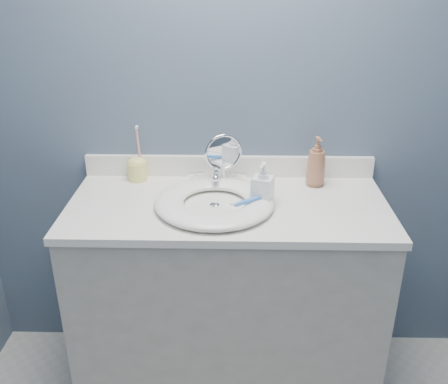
{
  "coord_description": "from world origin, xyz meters",
  "views": [
    {
      "loc": [
        0.02,
        -0.73,
        1.72
      ],
      "look_at": [
        -0.01,
        0.94,
        0.94
      ],
      "focal_mm": 40.0,
      "sensor_mm": 36.0,
      "label": 1
    }
  ],
  "objects_px": {
    "makeup_mirror": "(223,159)",
    "toothbrush_holder": "(137,168)",
    "soap_bottle_clear": "(263,184)",
    "soap_bottle_amber": "(316,162)"
  },
  "relations": [
    {
      "from": "soap_bottle_clear",
      "to": "soap_bottle_amber",
      "type": "bearing_deg",
      "value": 56.94
    },
    {
      "from": "soap_bottle_amber",
      "to": "toothbrush_holder",
      "type": "height_order",
      "value": "toothbrush_holder"
    },
    {
      "from": "toothbrush_holder",
      "to": "soap_bottle_clear",
      "type": "bearing_deg",
      "value": -23.31
    },
    {
      "from": "makeup_mirror",
      "to": "toothbrush_holder",
      "type": "xyz_separation_m",
      "value": [
        -0.36,
        0.07,
        -0.07
      ]
    },
    {
      "from": "toothbrush_holder",
      "to": "soap_bottle_amber",
      "type": "bearing_deg",
      "value": -2.86
    },
    {
      "from": "soap_bottle_amber",
      "to": "toothbrush_holder",
      "type": "bearing_deg",
      "value": 167.59
    },
    {
      "from": "makeup_mirror",
      "to": "toothbrush_holder",
      "type": "bearing_deg",
      "value": 152.62
    },
    {
      "from": "makeup_mirror",
      "to": "soap_bottle_clear",
      "type": "distance_m",
      "value": 0.22
    },
    {
      "from": "soap_bottle_clear",
      "to": "toothbrush_holder",
      "type": "height_order",
      "value": "toothbrush_holder"
    },
    {
      "from": "makeup_mirror",
      "to": "soap_bottle_clear",
      "type": "relative_size",
      "value": 1.36
    }
  ]
}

